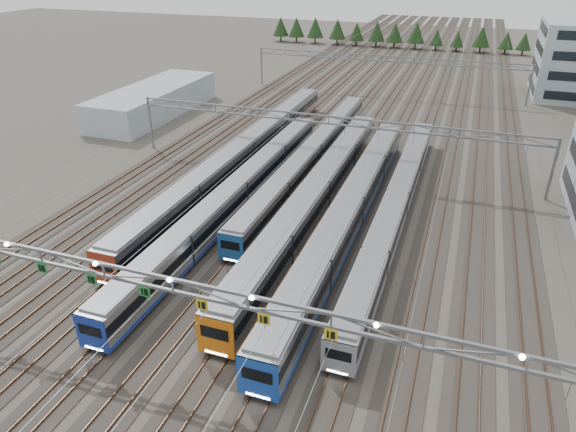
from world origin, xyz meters
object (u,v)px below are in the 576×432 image
(gantry_mid, at_px, (328,127))
(train_f, at_px, (396,203))
(west_shed, at_px, (154,101))
(train_a, at_px, (244,153))
(train_d, at_px, (317,195))
(gantry_far, at_px, (386,63))
(train_c, at_px, (312,155))
(train_e, at_px, (350,210))
(gantry_near, at_px, (171,289))
(train_b, at_px, (237,194))

(gantry_mid, bearing_deg, train_f, -44.86)
(west_shed, bearing_deg, train_a, -35.34)
(train_d, relative_size, gantry_far, 0.93)
(train_d, height_order, gantry_far, gantry_far)
(train_c, relative_size, gantry_mid, 0.95)
(train_e, bearing_deg, train_c, 120.54)
(gantry_near, xyz_separation_m, gantry_mid, (0.05, 40.12, -0.70))
(gantry_near, xyz_separation_m, gantry_far, (0.05, 85.12, -0.70))
(gantry_near, bearing_deg, gantry_mid, 89.93)
(train_c, height_order, west_shed, west_shed)
(train_e, distance_m, gantry_far, 60.71)
(train_a, distance_m, gantry_mid, 12.34)
(train_b, distance_m, train_f, 18.44)
(train_f, relative_size, west_shed, 1.76)
(train_a, xyz_separation_m, train_b, (4.50, -12.35, -0.13))
(train_e, distance_m, gantry_near, 26.30)
(train_a, relative_size, gantry_mid, 1.11)
(train_e, height_order, train_f, train_e)
(train_a, distance_m, train_d, 16.68)
(train_d, height_order, west_shed, west_shed)
(train_d, distance_m, west_shed, 49.25)
(train_d, bearing_deg, gantry_near, -94.78)
(train_d, bearing_deg, west_shed, 144.44)
(gantry_far, distance_m, west_shed, 47.82)
(train_c, height_order, train_d, train_d)
(train_c, xyz_separation_m, gantry_mid, (2.25, -0.07, 4.39))
(train_f, bearing_deg, west_shed, 151.01)
(train_e, bearing_deg, gantry_near, -105.25)
(west_shed, bearing_deg, train_f, -28.99)
(train_a, distance_m, train_c, 9.46)
(west_shed, bearing_deg, train_c, -24.12)
(gantry_near, bearing_deg, west_shed, 123.94)
(train_a, xyz_separation_m, gantry_far, (11.25, 47.85, 4.20))
(train_c, distance_m, gantry_far, 45.20)
(train_c, bearing_deg, west_shed, 155.88)
(gantry_mid, bearing_deg, gantry_near, -90.07)
(train_d, xyz_separation_m, west_shed, (-40.07, 28.64, 0.23))
(train_c, xyz_separation_m, train_d, (4.50, -12.72, 0.27))
(train_d, height_order, train_f, train_d)
(train_b, bearing_deg, gantry_mid, 66.04)
(train_a, height_order, west_shed, west_shed)
(train_e, relative_size, train_f, 1.00)
(train_d, height_order, gantry_mid, gantry_mid)
(gantry_near, relative_size, west_shed, 1.88)
(gantry_mid, bearing_deg, train_e, -66.04)
(train_b, relative_size, train_c, 0.98)
(train_d, xyz_separation_m, gantry_mid, (-2.25, 12.65, 4.11))
(train_b, height_order, gantry_mid, gantry_mid)
(train_c, bearing_deg, train_d, -70.51)
(train_a, xyz_separation_m, train_f, (22.50, -8.35, -0.24))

